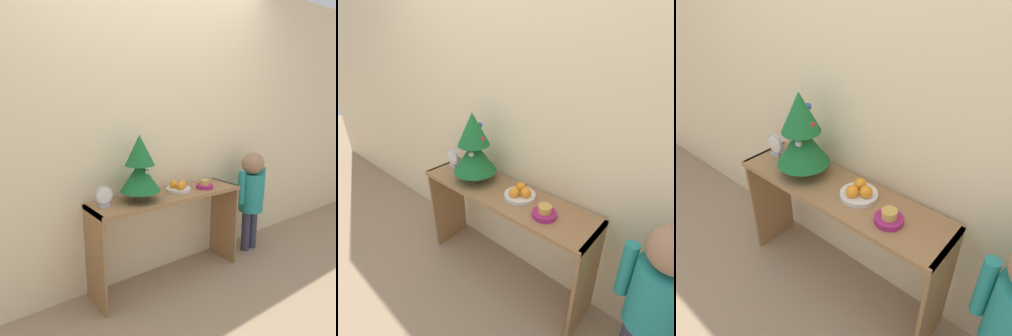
# 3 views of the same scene
# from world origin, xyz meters

# --- Properties ---
(ground_plane) EXTENTS (12.00, 12.00, 0.00)m
(ground_plane) POSITION_xyz_m (0.00, 0.00, 0.00)
(ground_plane) COLOR #997F60
(back_wall) EXTENTS (7.00, 0.05, 2.50)m
(back_wall) POSITION_xyz_m (0.00, 0.40, 1.25)
(back_wall) COLOR beige
(back_wall) RESTS_ON ground_plane
(console_table) EXTENTS (1.30, 0.35, 0.74)m
(console_table) POSITION_xyz_m (0.00, 0.18, 0.58)
(console_table) COLOR olive
(console_table) RESTS_ON ground_plane
(mini_tree) EXTENTS (0.30, 0.30, 0.49)m
(mini_tree) POSITION_xyz_m (-0.26, 0.17, 0.99)
(mini_tree) COLOR #4C3828
(mini_tree) RESTS_ON console_table
(fruit_bowl) EXTENTS (0.20, 0.20, 0.08)m
(fruit_bowl) POSITION_xyz_m (0.12, 0.20, 0.77)
(fruit_bowl) COLOR silver
(fruit_bowl) RESTS_ON console_table
(singing_bowl) EXTENTS (0.14, 0.14, 0.07)m
(singing_bowl) POSITION_xyz_m (0.35, 0.14, 0.76)
(singing_bowl) COLOR #9E2366
(singing_bowl) RESTS_ON console_table
(desk_clock) EXTENTS (0.13, 0.04, 0.15)m
(desk_clock) POSITION_xyz_m (-0.54, 0.19, 0.81)
(desk_clock) COLOR #B2B2B7
(desk_clock) RESTS_ON console_table
(child_figure) EXTENTS (0.36, 0.23, 0.98)m
(child_figure) POSITION_xyz_m (0.98, 0.14, 0.61)
(child_figure) COLOR #38384C
(child_figure) RESTS_ON ground_plane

